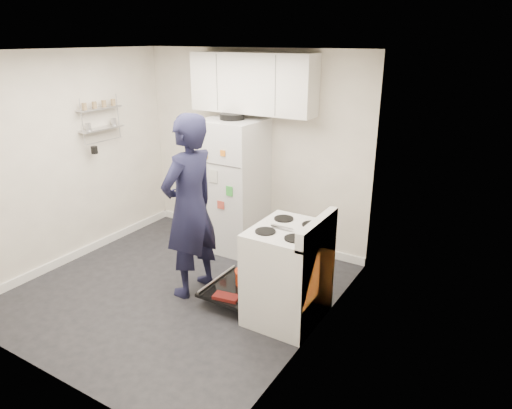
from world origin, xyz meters
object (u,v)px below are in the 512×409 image
Objects in this scene: open_oven_door at (241,283)px; refrigerator at (233,185)px; person at (190,207)px; electric_range at (287,274)px.

refrigerator is at bearing 126.85° from open_oven_door.
person is at bearing -167.27° from open_oven_door.
open_oven_door is 1.47m from refrigerator.
open_oven_door is 0.96m from person.
open_oven_door is 0.40× the size of refrigerator.
open_oven_door is at bearing 174.87° from electric_range.
refrigerator is (-0.79, 1.05, 0.66)m from open_oven_door.
open_oven_door is at bearing -53.15° from refrigerator.
open_oven_door is (-0.56, 0.05, -0.28)m from electric_range.
person reaches higher than refrigerator.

